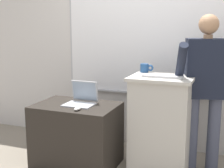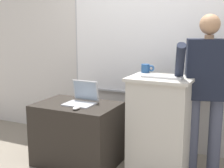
{
  "view_description": "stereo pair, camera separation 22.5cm",
  "coord_description": "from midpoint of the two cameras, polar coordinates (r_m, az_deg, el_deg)",
  "views": [
    {
      "loc": [
        0.92,
        -2.56,
        1.54
      ],
      "look_at": [
        -0.25,
        0.44,
        0.91
      ],
      "focal_mm": 50.0,
      "sensor_mm": 36.0,
      "label": 1
    },
    {
      "loc": [
        1.13,
        -2.47,
        1.54
      ],
      "look_at": [
        -0.25,
        0.44,
        0.91
      ],
      "focal_mm": 50.0,
      "sensor_mm": 36.0,
      "label": 2
    }
  ],
  "objects": [
    {
      "name": "back_wall",
      "position": [
        3.86,
        5.88,
        8.68
      ],
      "size": [
        6.4,
        0.17,
        2.78
      ],
      "color": "silver",
      "rests_on": "ground_plane"
    },
    {
      "name": "lectern_podium",
      "position": [
        3.27,
        6.97,
        -7.36
      ],
      "size": [
        0.63,
        0.53,
        1.02
      ],
      "color": "#BCB7AD",
      "rests_on": "ground_plane"
    },
    {
      "name": "side_desk",
      "position": [
        3.49,
        -8.31,
        -9.18
      ],
      "size": [
        0.88,
        0.61,
        0.68
      ],
      "color": "#28231E",
      "rests_on": "ground_plane"
    },
    {
      "name": "person_presenter",
      "position": [
        3.27,
        14.83,
        0.06
      ],
      "size": [
        0.58,
        0.61,
        1.63
      ],
      "rotation": [
        0.0,
        0.0,
        0.28
      ],
      "color": "#474C60",
      "rests_on": "ground_plane"
    },
    {
      "name": "laptop",
      "position": [
        3.38,
        -7.44,
        -2.56
      ],
      "size": [
        0.31,
        0.29,
        0.24
      ],
      "color": "#B7BABF",
      "rests_on": "side_desk"
    },
    {
      "name": "wireless_keyboard",
      "position": [
        3.08,
        7.21,
        1.38
      ],
      "size": [
        0.4,
        0.11,
        0.02
      ],
      "color": "silver",
      "rests_on": "lectern_podium"
    },
    {
      "name": "computer_mouse_by_laptop",
      "position": [
        3.15,
        -8.4,
        -4.51
      ],
      "size": [
        0.06,
        0.1,
        0.03
      ],
      "color": "silver",
      "rests_on": "side_desk"
    },
    {
      "name": "coffee_mug",
      "position": [
        3.39,
        4.17,
        2.93
      ],
      "size": [
        0.15,
        0.09,
        0.09
      ],
      "color": "#234C84",
      "rests_on": "lectern_podium"
    }
  ]
}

